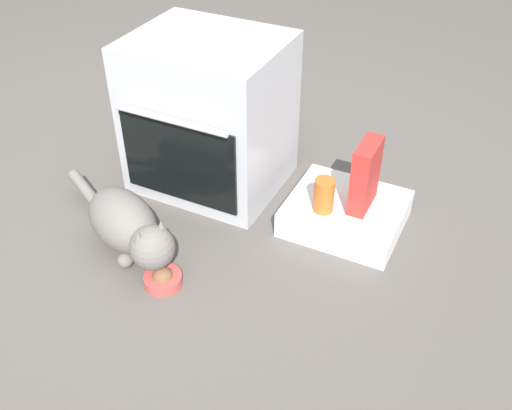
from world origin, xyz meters
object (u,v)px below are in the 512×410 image
(oven, at_px, (210,115))
(cat, at_px, (128,225))
(pantry_cabinet, at_px, (345,213))
(sauce_jar, at_px, (324,195))
(cereal_box, at_px, (365,176))
(food_bowl, at_px, (163,279))

(oven, relative_size, cat, 0.94)
(pantry_cabinet, relative_size, cat, 0.64)
(sauce_jar, bearing_deg, cereal_box, 37.79)
(pantry_cabinet, relative_size, food_bowl, 3.24)
(oven, relative_size, cereal_box, 2.35)
(cereal_box, bearing_deg, pantry_cabinet, -168.32)
(food_bowl, height_order, cereal_box, cereal_box)
(oven, xyz_separation_m, food_bowl, (0.16, -0.65, -0.30))
(cat, height_order, cereal_box, cereal_box)
(food_bowl, bearing_deg, oven, 104.10)
(food_bowl, xyz_separation_m, sauce_jar, (0.41, 0.53, 0.16))
(oven, xyz_separation_m, pantry_cabinet, (0.64, -0.04, -0.27))
(food_bowl, bearing_deg, pantry_cabinet, 52.24)
(oven, bearing_deg, cat, -94.76)
(pantry_cabinet, height_order, sauce_jar, sauce_jar)
(cat, relative_size, sauce_jar, 5.01)
(oven, height_order, sauce_jar, oven)
(sauce_jar, height_order, cereal_box, cereal_box)
(cat, xyz_separation_m, sauce_jar, (0.62, 0.43, 0.06))
(oven, xyz_separation_m, cereal_box, (0.70, -0.03, -0.08))
(sauce_jar, bearing_deg, food_bowl, -127.57)
(pantry_cabinet, xyz_separation_m, cat, (-0.69, -0.52, 0.07))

